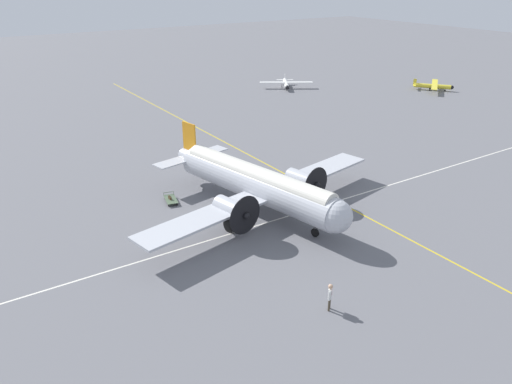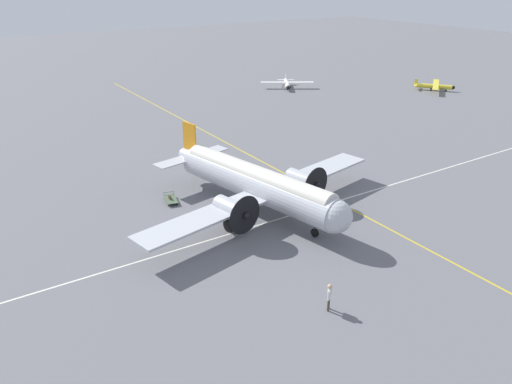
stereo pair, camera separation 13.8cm
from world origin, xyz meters
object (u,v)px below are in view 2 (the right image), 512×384
object	(u,v)px
crew_foreground	(329,294)
baggage_cart	(171,199)
suitcase_near_door	(170,199)
light_aircraft_taxiing	(435,86)
light_aircraft_distant	(287,84)
airliner_main	(260,184)

from	to	relation	value
crew_foreground	baggage_cart	size ratio (longest dim) A/B	0.80
suitcase_near_door	baggage_cart	world-z (taller)	suitcase_near_door
baggage_cart	light_aircraft_taxiing	bearing A→B (deg)	119.96
crew_foreground	light_aircraft_distant	size ratio (longest dim) A/B	0.22
crew_foreground	suitcase_near_door	world-z (taller)	crew_foreground
airliner_main	baggage_cart	distance (m)	8.66
airliner_main	suitcase_near_door	bearing A→B (deg)	-148.24
airliner_main	suitcase_near_door	world-z (taller)	airliner_main
light_aircraft_distant	light_aircraft_taxiing	xyz separation A→B (m)	(-15.75, -20.69, -0.01)
airliner_main	light_aircraft_distant	distance (m)	50.83
suitcase_near_door	baggage_cart	size ratio (longest dim) A/B	0.28
crew_foreground	light_aircraft_distant	bearing A→B (deg)	-164.12
suitcase_near_door	crew_foreground	bearing A→B (deg)	-174.97
light_aircraft_taxiing	baggage_cart	bearing A→B (deg)	-110.88
crew_foreground	baggage_cart	world-z (taller)	crew_foreground
crew_foreground	light_aircraft_taxiing	world-z (taller)	crew_foreground
baggage_cart	light_aircraft_distant	distance (m)	50.24
suitcase_near_door	light_aircraft_taxiing	distance (m)	60.96
airliner_main	light_aircraft_taxiing	size ratio (longest dim) A/B	3.19
crew_foreground	baggage_cart	bearing A→B (deg)	-125.48
suitcase_near_door	light_aircraft_taxiing	size ratio (longest dim) A/B	0.08
suitcase_near_door	light_aircraft_distant	xyz separation A→B (m)	(33.44, -37.64, 0.49)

